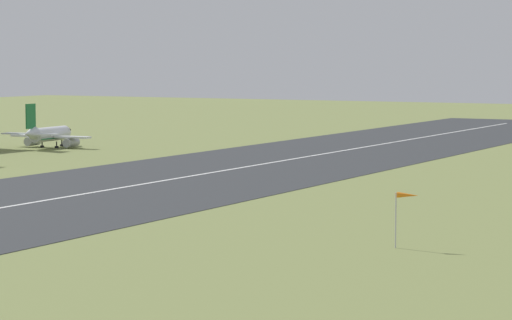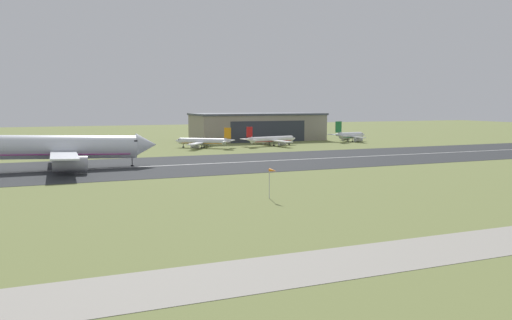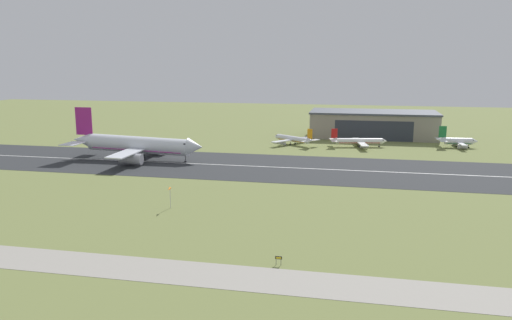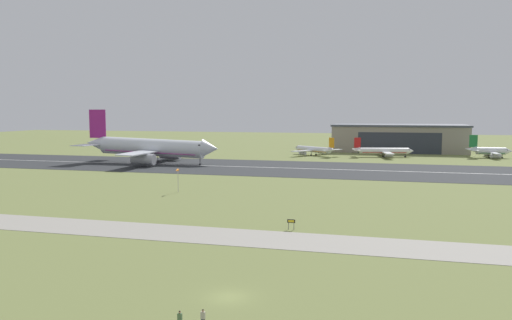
{
  "view_description": "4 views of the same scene",
  "coord_description": "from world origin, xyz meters",
  "px_view_note": "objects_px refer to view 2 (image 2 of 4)",
  "views": [
    {
      "loc": [
        -146.28,
        17.1,
        19.38
      ],
      "look_at": [
        -14.34,
        88.13,
        6.5
      ],
      "focal_mm": 85.0,
      "sensor_mm": 36.0,
      "label": 1
    },
    {
      "loc": [
        -69.36,
        -22.47,
        17.72
      ],
      "look_at": [
        -23.63,
        91.65,
        3.78
      ],
      "focal_mm": 35.0,
      "sensor_mm": 36.0,
      "label": 2
    },
    {
      "loc": [
        14.66,
        -55.91,
        37.49
      ],
      "look_at": [
        -15.96,
        90.99,
        7.93
      ],
      "focal_mm": 35.0,
      "sensor_mm": 36.0,
      "label": 3
    },
    {
      "loc": [
        15.62,
        -48.48,
        19.55
      ],
      "look_at": [
        -20.53,
        89.98,
        5.46
      ],
      "focal_mm": 35.0,
      "sensor_mm": 36.0,
      "label": 4
    }
  ],
  "objects_px": {
    "airplane_parked_east": "(350,136)",
    "windsock_pole": "(273,172)",
    "airplane_parked_west": "(203,142)",
    "airplane_parked_centre": "(271,140)",
    "airplane_landing": "(58,148)"
  },
  "relations": [
    {
      "from": "airplane_parked_east",
      "to": "windsock_pole",
      "type": "relative_size",
      "value": 3.32
    },
    {
      "from": "airplane_parked_west",
      "to": "airplane_parked_centre",
      "type": "relative_size",
      "value": 0.89
    },
    {
      "from": "airplane_landing",
      "to": "airplane_parked_west",
      "type": "xyz_separation_m",
      "value": [
        54.1,
        48.95,
        -3.27
      ]
    },
    {
      "from": "airplane_parked_west",
      "to": "windsock_pole",
      "type": "distance_m",
      "value": 110.39
    },
    {
      "from": "airplane_parked_east",
      "to": "windsock_pole",
      "type": "height_order",
      "value": "airplane_parked_east"
    },
    {
      "from": "airplane_landing",
      "to": "airplane_parked_centre",
      "type": "distance_m",
      "value": 96.81
    },
    {
      "from": "airplane_landing",
      "to": "airplane_parked_east",
      "type": "distance_m",
      "value": 138.52
    },
    {
      "from": "airplane_landing",
      "to": "airplane_parked_east",
      "type": "bearing_deg",
      "value": 23.66
    },
    {
      "from": "airplane_landing",
      "to": "airplane_parked_east",
      "type": "relative_size",
      "value": 2.83
    },
    {
      "from": "airplane_parked_west",
      "to": "airplane_parked_centre",
      "type": "bearing_deg",
      "value": -0.9
    },
    {
      "from": "airplane_landing",
      "to": "airplane_parked_west",
      "type": "distance_m",
      "value": 73.04
    },
    {
      "from": "airplane_parked_east",
      "to": "windsock_pole",
      "type": "distance_m",
      "value": 146.7
    },
    {
      "from": "airplane_parked_east",
      "to": "airplane_parked_west",
      "type": "bearing_deg",
      "value": -174.79
    },
    {
      "from": "airplane_parked_centre",
      "to": "windsock_pole",
      "type": "distance_m",
      "value": 118.34
    },
    {
      "from": "airplane_parked_centre",
      "to": "airplane_parked_east",
      "type": "xyz_separation_m",
      "value": [
        43.11,
        7.1,
        0.2
      ]
    }
  ]
}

